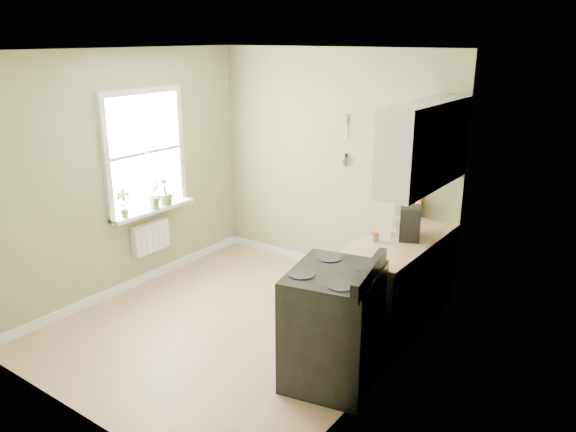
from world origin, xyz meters
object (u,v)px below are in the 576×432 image
Objects in this scene: stove at (334,325)px; kettle at (409,207)px; stand_mixer at (404,220)px; coffee_maker at (410,224)px.

stove is 5.33× the size of kettle.
stand_mixer reaches higher than stove.
stove is 3.12× the size of stand_mixer.
kettle is at bearing 109.43° from stand_mixer.
stand_mixer is 0.62m from kettle.
kettle is 0.63× the size of coffee_maker.
kettle is at bearing 96.68° from stove.
kettle is (-0.21, 0.59, -0.05)m from stand_mixer.
stove is 1.39m from coffee_maker.
stove is 1.47m from stand_mixer.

